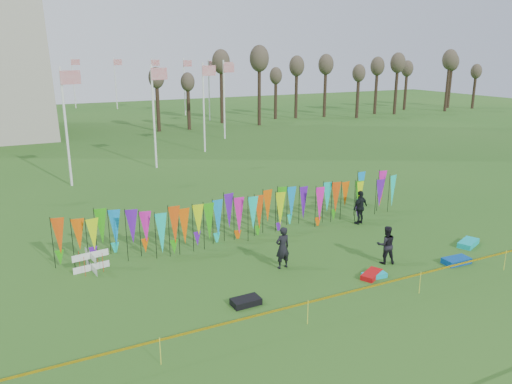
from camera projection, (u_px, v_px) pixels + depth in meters
name	position (u px, v px, depth m)	size (l,w,h in m)	color
ground	(324.00, 291.00, 19.31)	(160.00, 160.00, 0.00)	#245518
banner_row	(254.00, 210.00, 24.81)	(18.64, 0.64, 2.22)	black
caution_tape_near	(348.00, 293.00, 17.46)	(26.00, 0.02, 0.90)	yellow
tree_line	(340.00, 72.00, 69.25)	(53.92, 1.92, 7.84)	#392A1C
box_kite	(91.00, 261.00, 20.98)	(0.78, 0.78, 0.86)	red
person_left	(283.00, 248.00, 21.15)	(0.68, 0.49, 1.85)	black
person_mid	(386.00, 245.00, 21.66)	(0.83, 0.51, 1.71)	black
person_right	(360.00, 207.00, 26.63)	(1.08, 0.62, 1.85)	black
kite_bag_turquoise	(374.00, 275.00, 20.47)	(0.97, 0.48, 0.19)	#0EBAD2
kite_bag_blue	(456.00, 261.00, 21.81)	(1.20, 0.63, 0.25)	#09469C
kite_bag_red	(372.00, 275.00, 20.50)	(1.14, 0.52, 0.21)	red
kite_bag_black	(246.00, 301.00, 18.26)	(1.06, 0.61, 0.25)	black
kite_bag_teal	(468.00, 243.00, 23.81)	(1.30, 0.62, 0.25)	#0DBCBE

